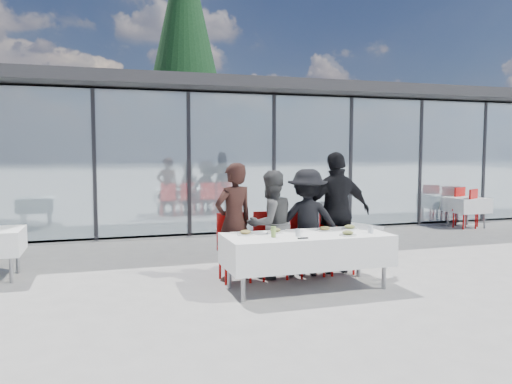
# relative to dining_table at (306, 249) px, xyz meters

# --- Properties ---
(ground) EXTENTS (90.00, 90.00, 0.00)m
(ground) POSITION_rel_dining_table_xyz_m (0.07, 0.48, -0.54)
(ground) COLOR gray
(ground) RESTS_ON ground
(pavilion) EXTENTS (14.80, 8.80, 3.44)m
(pavilion) POSITION_rel_dining_table_xyz_m (2.07, 8.65, 1.61)
(pavilion) COLOR gray
(pavilion) RESTS_ON ground
(treeline) EXTENTS (62.50, 2.00, 4.40)m
(treeline) POSITION_rel_dining_table_xyz_m (-1.93, 28.48, 1.66)
(treeline) COLOR #193C13
(treeline) RESTS_ON ground
(dining_table) EXTENTS (2.26, 0.96, 0.75)m
(dining_table) POSITION_rel_dining_table_xyz_m (0.00, 0.00, 0.00)
(dining_table) COLOR white
(dining_table) RESTS_ON ground
(diner_a) EXTENTS (0.80, 0.80, 1.71)m
(diner_a) POSITION_rel_dining_table_xyz_m (-0.84, 0.71, 0.32)
(diner_a) COLOR black
(diner_a) RESTS_ON ground
(diner_chair_a) EXTENTS (0.44, 0.44, 0.97)m
(diner_chair_a) POSITION_rel_dining_table_xyz_m (-0.84, 0.75, -0.00)
(diner_chair_a) COLOR #BB0E0C
(diner_chair_a) RESTS_ON ground
(diner_b) EXTENTS (0.96, 0.96, 1.60)m
(diner_b) POSITION_rel_dining_table_xyz_m (-0.28, 0.71, 0.26)
(diner_b) COLOR #4B4B4B
(diner_b) RESTS_ON ground
(diner_chair_b) EXTENTS (0.44, 0.44, 0.97)m
(diner_chair_b) POSITION_rel_dining_table_xyz_m (-0.28, 0.75, -0.00)
(diner_chair_b) COLOR #BB0E0C
(diner_chair_b) RESTS_ON ground
(diner_c) EXTENTS (1.33, 1.33, 1.61)m
(diner_c) POSITION_rel_dining_table_xyz_m (0.31, 0.71, 0.27)
(diner_c) COLOR black
(diner_c) RESTS_ON ground
(diner_chair_c) EXTENTS (0.44, 0.44, 0.97)m
(diner_chair_c) POSITION_rel_dining_table_xyz_m (0.31, 0.75, -0.00)
(diner_chair_c) COLOR #BB0E0C
(diner_chair_c) RESTS_ON ground
(diner_d) EXTENTS (1.11, 1.11, 1.87)m
(diner_d) POSITION_rel_dining_table_xyz_m (0.81, 0.71, 0.40)
(diner_d) COLOR black
(diner_d) RESTS_ON ground
(diner_chair_d) EXTENTS (0.44, 0.44, 0.97)m
(diner_chair_d) POSITION_rel_dining_table_xyz_m (0.81, 0.75, -0.00)
(diner_chair_d) COLOR #BB0E0C
(diner_chair_d) RESTS_ON ground
(plate_a) EXTENTS (0.23, 0.23, 0.07)m
(plate_a) POSITION_rel_dining_table_xyz_m (-0.81, 0.19, 0.24)
(plate_a) COLOR white
(plate_a) RESTS_ON dining_table
(plate_b) EXTENTS (0.23, 0.23, 0.07)m
(plate_b) POSITION_rel_dining_table_xyz_m (-0.37, 0.23, 0.24)
(plate_b) COLOR white
(plate_b) RESTS_ON dining_table
(plate_c) EXTENTS (0.23, 0.23, 0.07)m
(plate_c) POSITION_rel_dining_table_xyz_m (0.36, 0.18, 0.24)
(plate_c) COLOR white
(plate_c) RESTS_ON dining_table
(plate_d) EXTENTS (0.23, 0.23, 0.07)m
(plate_d) POSITION_rel_dining_table_xyz_m (0.76, 0.20, 0.24)
(plate_d) COLOR white
(plate_d) RESTS_ON dining_table
(plate_extra) EXTENTS (0.23, 0.23, 0.07)m
(plate_extra) POSITION_rel_dining_table_xyz_m (0.48, -0.27, 0.24)
(plate_extra) COLOR white
(plate_extra) RESTS_ON dining_table
(juice_bottle) EXTENTS (0.06, 0.06, 0.14)m
(juice_bottle) POSITION_rel_dining_table_xyz_m (-0.51, -0.10, 0.28)
(juice_bottle) COLOR #80A745
(juice_bottle) RESTS_ON dining_table
(drinking_glasses) EXTENTS (1.13, 0.12, 0.10)m
(drinking_glasses) POSITION_rel_dining_table_xyz_m (0.35, -0.16, 0.26)
(drinking_glasses) COLOR silver
(drinking_glasses) RESTS_ON dining_table
(folded_eyeglasses) EXTENTS (0.14, 0.03, 0.01)m
(folded_eyeglasses) POSITION_rel_dining_table_xyz_m (-0.19, -0.32, 0.22)
(folded_eyeglasses) COLOR black
(folded_eyeglasses) RESTS_ON dining_table
(spare_table_right) EXTENTS (0.86, 0.86, 0.74)m
(spare_table_right) POSITION_rel_dining_table_xyz_m (5.98, 3.97, 0.02)
(spare_table_right) COLOR white
(spare_table_right) RESTS_ON ground
(spare_chair_a) EXTENTS (0.56, 0.56, 0.97)m
(spare_chair_a) POSITION_rel_dining_table_xyz_m (6.09, 4.20, -0.00)
(spare_chair_a) COLOR #BB0E0C
(spare_chair_a) RESTS_ON ground
(spare_chair_b) EXTENTS (0.59, 0.59, 0.97)m
(spare_chair_b) POSITION_rel_dining_table_xyz_m (5.88, 3.77, -0.00)
(spare_chair_b) COLOR #BB0E0C
(spare_chair_b) RESTS_ON ground
(lounger) EXTENTS (1.06, 1.46, 0.72)m
(lounger) POSITION_rel_dining_table_xyz_m (2.73, 4.03, -0.28)
(lounger) COLOR silver
(lounger) RESTS_ON ground
(conifer_tree) EXTENTS (4.00, 4.00, 10.50)m
(conifer_tree) POSITION_rel_dining_table_xyz_m (0.57, 13.48, 5.45)
(conifer_tree) COLOR #382316
(conifer_tree) RESTS_ON ground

